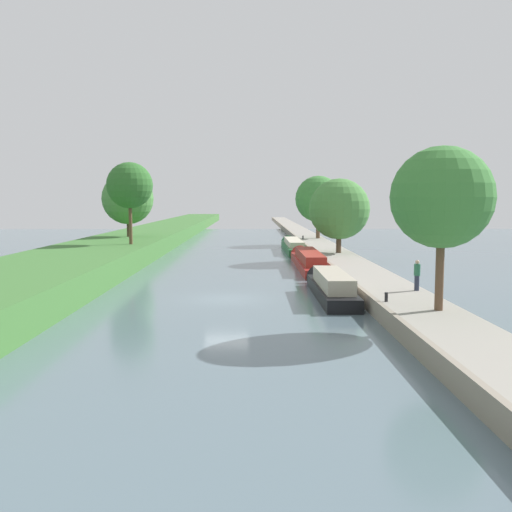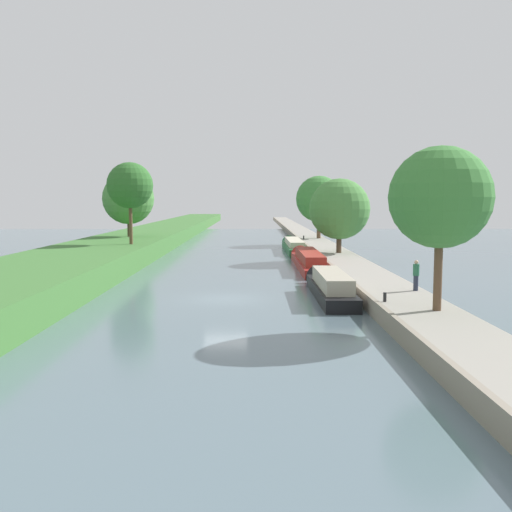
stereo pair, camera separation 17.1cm
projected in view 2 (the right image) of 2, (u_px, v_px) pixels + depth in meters
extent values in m
plane|color=slate|center=(226.00, 299.00, 32.81)|extent=(160.00, 160.00, 0.00)
cube|color=#3D7033|center=(18.00, 284.00, 32.66)|extent=(8.62, 260.00, 1.74)
cube|color=gray|center=(387.00, 292.00, 32.82)|extent=(3.35, 260.00, 0.82)
cube|color=gray|center=(355.00, 292.00, 32.81)|extent=(0.25, 260.00, 0.87)
cube|color=black|center=(331.00, 292.00, 33.25)|extent=(1.84, 10.02, 0.72)
cube|color=#B2A893|center=(332.00, 280.00, 32.67)|extent=(1.51, 7.01, 0.83)
cone|color=black|center=(319.00, 279.00, 38.78)|extent=(1.75, 1.10, 1.75)
cube|color=maroon|center=(309.00, 264.00, 47.67)|extent=(1.92, 14.36, 0.68)
cube|color=maroon|center=(309.00, 256.00, 46.88)|extent=(1.58, 10.05, 0.81)
cone|color=maroon|center=(301.00, 255.00, 55.38)|extent=(1.83, 1.15, 1.83)
cube|color=#1E6033|center=(294.00, 248.00, 63.45)|extent=(1.87, 14.25, 0.75)
cube|color=beige|center=(294.00, 242.00, 62.67)|extent=(1.53, 9.98, 0.63)
cone|color=#1E6033|center=(289.00, 243.00, 71.10)|extent=(1.78, 1.12, 1.78)
cylinder|color=brown|center=(438.00, 268.00, 25.05)|extent=(0.37, 0.37, 3.76)
sphere|color=#3D7F38|center=(440.00, 197.00, 24.74)|extent=(4.47, 4.47, 4.47)
cylinder|color=#4C3828|center=(339.00, 239.00, 52.61)|extent=(0.47, 0.47, 2.51)
sphere|color=#47843D|center=(339.00, 209.00, 52.34)|extent=(5.61, 5.61, 5.61)
cylinder|color=brown|center=(319.00, 225.00, 72.64)|extent=(0.51, 0.51, 3.40)
sphere|color=#3D7F38|center=(319.00, 199.00, 72.31)|extent=(5.87, 5.87, 5.87)
cylinder|color=brown|center=(131.00, 221.00, 51.03)|extent=(0.31, 0.31, 4.14)
sphere|color=#2D6628|center=(130.00, 185.00, 50.72)|extent=(4.11, 4.11, 4.11)
cylinder|color=#4C3828|center=(129.00, 225.00, 61.59)|extent=(0.35, 0.35, 2.60)
sphere|color=#47843D|center=(128.00, 199.00, 61.32)|extent=(5.52, 5.52, 5.52)
cylinder|color=#282D42|center=(416.00, 283.00, 30.66)|extent=(0.26, 0.26, 0.82)
cylinder|color=#286647|center=(416.00, 270.00, 30.59)|extent=(0.34, 0.34, 0.62)
sphere|color=tan|center=(416.00, 262.00, 30.55)|extent=(0.22, 0.22, 0.22)
cylinder|color=black|center=(385.00, 297.00, 27.33)|extent=(0.16, 0.16, 0.45)
cylinder|color=black|center=(304.00, 237.00, 71.02)|extent=(0.16, 0.16, 0.45)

